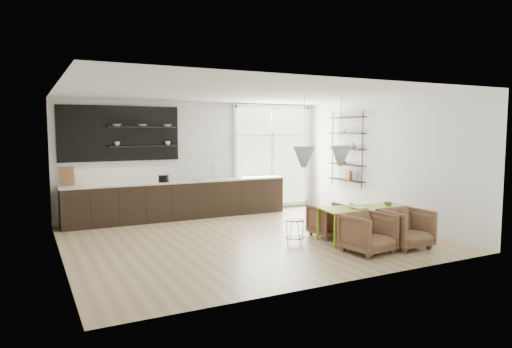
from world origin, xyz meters
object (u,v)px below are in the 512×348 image
armchair_back_left (330,220)px  dining_table (366,210)px  armchair_front_right (406,228)px  armchair_front_left (368,233)px  armchair_back_right (368,218)px  wire_stool (295,228)px

armchair_back_left → dining_table: bearing=121.7°
armchair_back_left → armchair_front_right: (0.71, -1.40, 0.03)m
armchair_back_left → armchair_front_left: (-0.15, -1.35, 0.03)m
dining_table → armchair_back_left: armchair_back_left is taller
dining_table → armchair_back_left: 0.82m
dining_table → armchair_back_right: dining_table is taller
armchair_back_left → armchair_back_right: (0.98, -0.03, -0.03)m
wire_stool → armchair_front_left: bearing=-53.7°
armchair_front_right → wire_stool: size_ratio=1.68×
armchair_front_right → armchair_back_right: bearing=78.7°
armchair_back_right → armchair_back_left: bearing=23.4°
armchair_back_left → wire_stool: (-0.98, -0.23, -0.02)m
armchair_back_right → wire_stool: bearing=31.1°
armchair_front_left → wire_stool: size_ratio=1.64×
armchair_front_right → armchair_back_left: bearing=117.0°
armchair_back_left → armchair_front_right: armchair_front_right is taller
armchair_back_left → armchair_back_right: 0.98m
dining_table → armchair_back_right: (0.57, 0.61, -0.31)m
dining_table → wire_stool: 1.49m
wire_stool → armchair_front_right: bearing=-34.7°
armchair_back_left → armchair_front_left: armchair_front_left is taller
dining_table → armchair_back_left: bearing=132.6°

